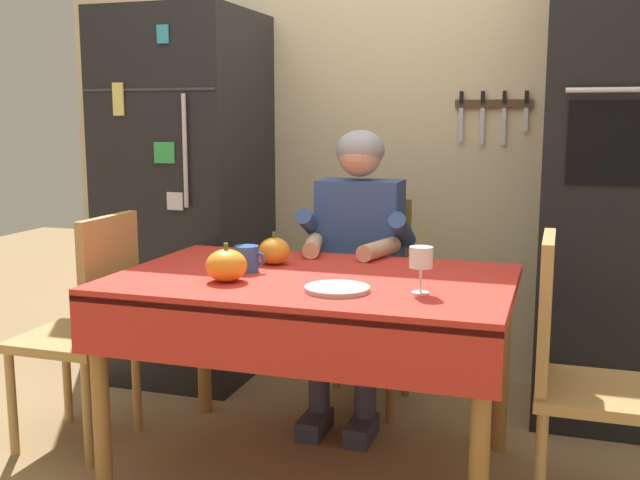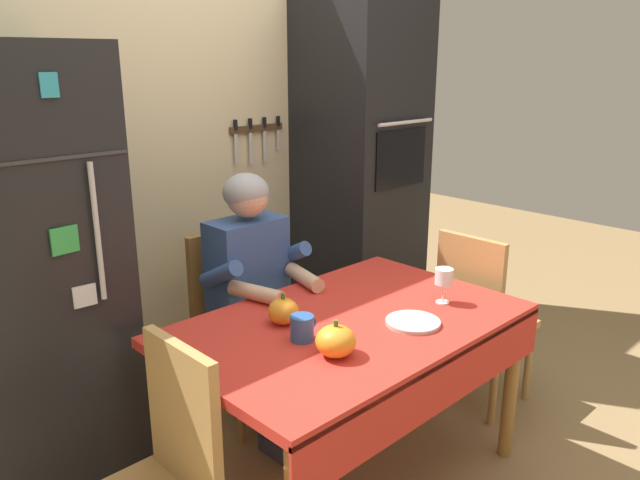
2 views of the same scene
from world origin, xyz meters
name	(u,v)px [view 2 (image 2 of 2)]	position (x,y,z in m)	size (l,w,h in m)	color
back_wall_assembly	(180,146)	(0.05, 1.35, 1.30)	(3.70, 0.13, 2.60)	beige
refrigerator	(15,286)	(-0.95, 0.96, 0.90)	(0.68, 0.71, 1.80)	black
wall_oven	(360,178)	(1.05, 1.00, 1.05)	(0.60, 0.64, 2.10)	black
dining_table	(352,341)	(0.00, 0.08, 0.66)	(1.40, 0.90, 0.74)	#9E6B33
chair_behind_person	(235,316)	(0.00, 0.87, 0.51)	(0.40, 0.40, 0.93)	#9E6B33
seated_person	(257,283)	(0.00, 0.68, 0.74)	(0.47, 0.55, 1.25)	#38384C
chair_right_side	(478,313)	(0.90, 0.05, 0.51)	(0.40, 0.40, 0.93)	tan
chair_left_side	(158,480)	(-0.90, 0.04, 0.51)	(0.40, 0.40, 0.93)	tan
coffee_mug	(302,328)	(-0.25, 0.09, 0.79)	(0.12, 0.09, 0.10)	#2D569E
wine_glass	(444,278)	(0.41, -0.06, 0.85)	(0.08, 0.08, 0.15)	white
pumpkin_large	(336,341)	(-0.25, -0.08, 0.80)	(0.14, 0.14, 0.13)	orange
pumpkin_medium	(283,311)	(-0.21, 0.25, 0.79)	(0.12, 0.12, 0.13)	orange
serving_tray	(413,322)	(0.15, -0.11, 0.75)	(0.21, 0.21, 0.02)	#B7B2A8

